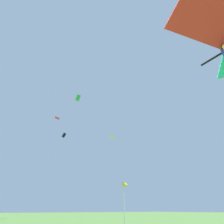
# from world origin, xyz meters

# --- Properties ---
(distant_kite_black_low_left) EXTENTS (0.92, 0.81, 1.11)m
(distant_kite_black_low_left) POSITION_xyz_m (7.66, 33.75, 14.50)
(distant_kite_black_low_left) COLOR black
(distant_kite_green_high_left) EXTENTS (0.67, 0.75, 0.88)m
(distant_kite_green_high_left) POSITION_xyz_m (4.33, 17.58, 13.35)
(distant_kite_green_high_left) COLOR green
(distant_kite_yellow_mid_left) EXTENTS (0.70, 0.72, 0.26)m
(distant_kite_yellow_mid_left) POSITION_xyz_m (10.73, 19.24, 9.81)
(distant_kite_yellow_mid_left) COLOR yellow
(distant_kite_red_far_center) EXTENTS (1.03, 1.05, 0.32)m
(distant_kite_red_far_center) POSITION_xyz_m (3.64, 24.38, 13.30)
(distant_kite_red_far_center) COLOR red
(marker_flag) EXTENTS (0.30, 0.24, 1.81)m
(marker_flag) POSITION_xyz_m (3.52, 6.84, 1.57)
(marker_flag) COLOR silver
(marker_flag) RESTS_ON ground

